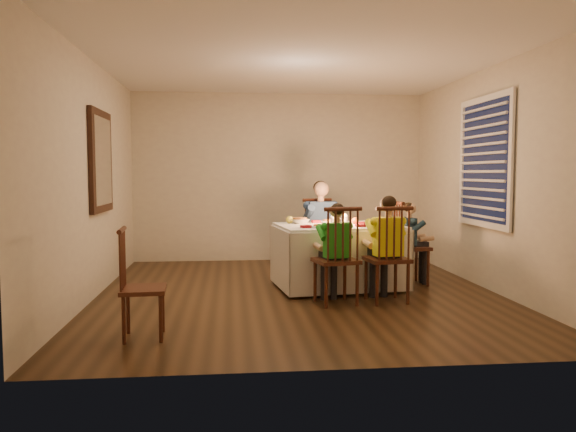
{
  "coord_description": "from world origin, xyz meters",
  "views": [
    {
      "loc": [
        -0.76,
        -6.26,
        1.37
      ],
      "look_at": [
        -0.1,
        0.15,
        0.87
      ],
      "focal_mm": 35.0,
      "sensor_mm": 36.0,
      "label": 1
    }
  ],
  "objects": [
    {
      "name": "setting_green",
      "position": [
        0.26,
        -0.03,
        0.76
      ],
      "size": [
        0.29,
        0.29,
        0.02
      ],
      "primitive_type": "cylinder",
      "rotation": [
        0.0,
        0.0,
        0.13
      ],
      "color": "white",
      "rests_on": "dining_table"
    },
    {
      "name": "chair_near_left",
      "position": [
        0.33,
        -0.54,
        0.0
      ],
      "size": [
        0.5,
        0.48,
        1.03
      ],
      "primitive_type": null,
      "rotation": [
        0.0,
        0.0,
        3.35
      ],
      "color": "#3C1D10",
      "rests_on": "ground"
    },
    {
      "name": "setting_teal",
      "position": [
        0.97,
        0.32,
        0.76
      ],
      "size": [
        0.29,
        0.29,
        0.02
      ],
      "primitive_type": "cylinder",
      "rotation": [
        0.0,
        0.0,
        0.13
      ],
      "color": "white",
      "rests_on": "dining_table"
    },
    {
      "name": "chair_adult",
      "position": [
        0.43,
        1.03,
        0.0
      ],
      "size": [
        0.48,
        0.46,
        1.03
      ],
      "primitive_type": null,
      "rotation": [
        0.0,
        0.0,
        0.15
      ],
      "color": "#3C1D10",
      "rests_on": "ground"
    },
    {
      "name": "wall_back",
      "position": [
        0.0,
        2.5,
        1.3
      ],
      "size": [
        4.5,
        0.02,
        2.6
      ],
      "primitive_type": "cube",
      "color": "#BDB3A1",
      "rests_on": "ground"
    },
    {
      "name": "orange_fruit",
      "position": [
        0.73,
        0.36,
        0.79
      ],
      "size": [
        0.08,
        0.08,
        0.08
      ],
      "primitive_type": "sphere",
      "color": "#DE5712",
      "rests_on": "dining_table"
    },
    {
      "name": "squash",
      "position": [
        -0.05,
        0.51,
        0.8
      ],
      "size": [
        0.09,
        0.09,
        0.09
      ],
      "primitive_type": "sphere",
      "color": "yellow",
      "rests_on": "dining_table"
    },
    {
      "name": "ceiling",
      "position": [
        0.0,
        0.0,
        2.6
      ],
      "size": [
        5.0,
        5.0,
        0.0
      ],
      "primitive_type": "plane",
      "color": "white",
      "rests_on": "wall_back"
    },
    {
      "name": "setting_yellow",
      "position": [
        0.89,
        0.03,
        0.76
      ],
      "size": [
        0.29,
        0.29,
        0.02
      ],
      "primitive_type": "cylinder",
      "rotation": [
        0.0,
        0.0,
        0.13
      ],
      "color": "white",
      "rests_on": "dining_table"
    },
    {
      "name": "adult",
      "position": [
        0.43,
        1.03,
        0.0
      ],
      "size": [
        0.53,
        0.49,
        1.26
      ],
      "primitive_type": null,
      "rotation": [
        0.0,
        0.0,
        0.15
      ],
      "color": "navy",
      "rests_on": "ground"
    },
    {
      "name": "candle_left",
      "position": [
        0.44,
        0.27,
        0.8
      ],
      "size": [
        0.06,
        0.06,
        0.1
      ],
      "primitive_type": "cylinder",
      "color": "white",
      "rests_on": "dining_table"
    },
    {
      "name": "dining_table",
      "position": [
        0.51,
        0.28,
        0.54
      ],
      "size": [
        1.57,
        1.22,
        0.72
      ],
      "rotation": [
        0.0,
        0.0,
        0.13
      ],
      "color": "white",
      "rests_on": "ground"
    },
    {
      "name": "child_green",
      "position": [
        0.33,
        -0.54,
        0.0
      ],
      "size": [
        0.4,
        0.38,
        1.06
      ],
      "primitive_type": null,
      "rotation": [
        0.0,
        0.0,
        3.35
      ],
      "color": "green",
      "rests_on": "ground"
    },
    {
      "name": "chair_extra",
      "position": [
        -1.48,
        -1.59,
        0.0
      ],
      "size": [
        0.39,
        0.4,
        0.92
      ],
      "primitive_type": null,
      "rotation": [
        0.0,
        0.0,
        1.64
      ],
      "color": "#3C1D10",
      "rests_on": "ground"
    },
    {
      "name": "ground",
      "position": [
        0.0,
        0.0,
        0.0
      ],
      "size": [
        5.0,
        5.0,
        0.0
      ],
      "primitive_type": "plane",
      "color": "black",
      "rests_on": "ground"
    },
    {
      "name": "chair_end",
      "position": [
        1.43,
        0.4,
        0.0
      ],
      "size": [
        0.44,
        0.46,
        1.03
      ],
      "primitive_type": null,
      "rotation": [
        0.0,
        0.0,
        1.66
      ],
      "color": "#3C1D10",
      "rests_on": "ground"
    },
    {
      "name": "candle_right",
      "position": [
        0.6,
        0.29,
        0.8
      ],
      "size": [
        0.06,
        0.06,
        0.1
      ],
      "primitive_type": "cylinder",
      "color": "white",
      "rests_on": "dining_table"
    },
    {
      "name": "wall_left",
      "position": [
        -2.25,
        0.0,
        1.3
      ],
      "size": [
        0.02,
        5.0,
        2.6
      ],
      "primitive_type": "cube",
      "color": "#BDB3A1",
      "rests_on": "ground"
    },
    {
      "name": "child_teal",
      "position": [
        1.43,
        0.4,
        0.0
      ],
      "size": [
        0.32,
        0.34,
        1.01
      ],
      "primitive_type": null,
      "rotation": [
        0.0,
        0.0,
        1.66
      ],
      "color": "#1A3142",
      "rests_on": "ground"
    },
    {
      "name": "serving_bowl",
      "position": [
        0.08,
        0.51,
        0.78
      ],
      "size": [
        0.29,
        0.29,
        0.06
      ],
      "primitive_type": "imported",
      "rotation": [
        0.0,
        0.0,
        0.37
      ],
      "color": "white",
      "rests_on": "dining_table"
    },
    {
      "name": "child_yellow",
      "position": [
        0.88,
        -0.51,
        0.0
      ],
      "size": [
        0.43,
        0.4,
        1.13
      ],
      "primitive_type": null,
      "rotation": [
        0.0,
        0.0,
        3.26
      ],
      "color": "#FBF41B",
      "rests_on": "ground"
    },
    {
      "name": "chair_near_right",
      "position": [
        0.88,
        -0.51,
        0.0
      ],
      "size": [
        0.47,
        0.45,
        1.03
      ],
      "primitive_type": null,
      "rotation": [
        0.0,
        0.0,
        3.26
      ],
      "color": "#3C1D10",
      "rests_on": "ground"
    },
    {
      "name": "window_blinds",
      "position": [
        2.21,
        0.1,
        1.5
      ],
      "size": [
        0.07,
        1.34,
        1.54
      ],
      "color": "black",
      "rests_on": "wall_right"
    },
    {
      "name": "wall_right",
      "position": [
        2.25,
        0.0,
        1.3
      ],
      "size": [
        0.02,
        5.0,
        2.6
      ],
      "primitive_type": "cube",
      "color": "#BDB3A1",
      "rests_on": "ground"
    },
    {
      "name": "setting_adult",
      "position": [
        0.47,
        0.6,
        0.76
      ],
      "size": [
        0.29,
        0.29,
        0.02
      ],
      "primitive_type": "cylinder",
      "rotation": [
        0.0,
        0.0,
        0.13
      ],
      "color": "white",
      "rests_on": "dining_table"
    },
    {
      "name": "wall_mirror",
      "position": [
        -2.22,
        0.3,
        1.5
      ],
      "size": [
        0.06,
        0.95,
        1.15
      ],
      "color": "black",
      "rests_on": "wall_left"
    }
  ]
}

